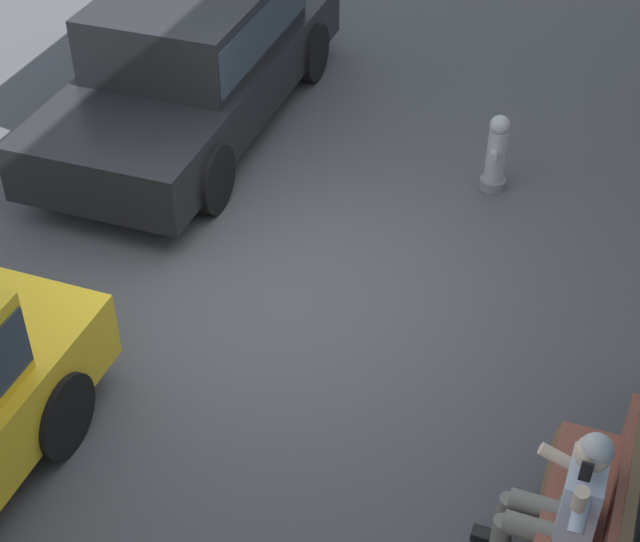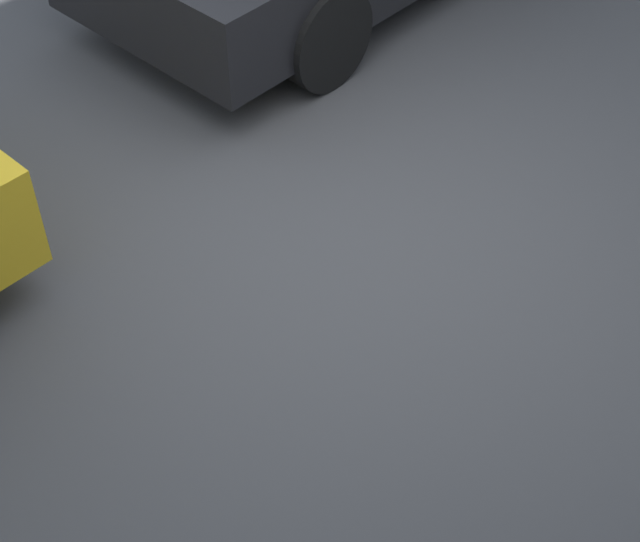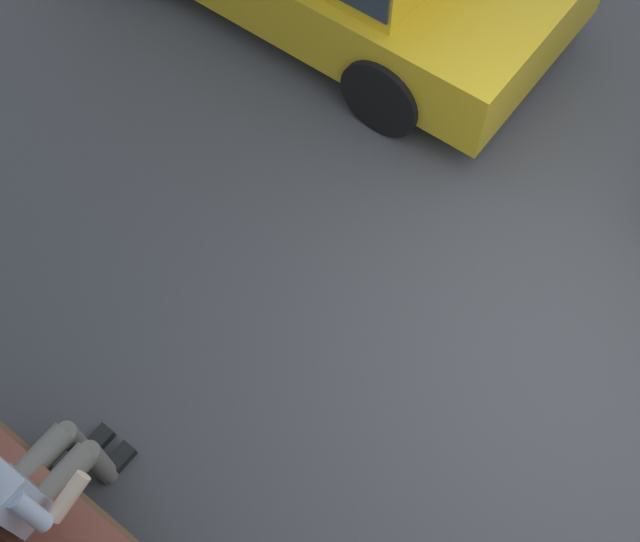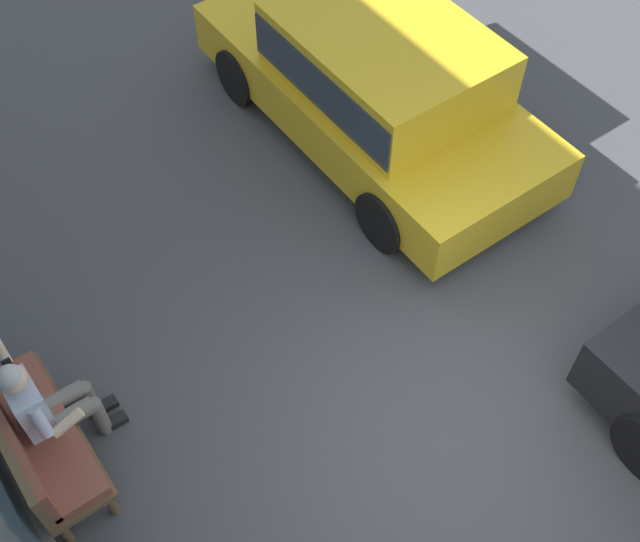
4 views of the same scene
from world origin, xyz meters
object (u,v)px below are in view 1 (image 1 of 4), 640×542
object	(u,v)px
bench	(598,515)
person_on_phone	(563,503)
parked_car_near	(195,52)
fire_hydrant	(496,154)

from	to	relation	value
bench	person_on_phone	world-z (taller)	person_on_phone
parked_car_near	fire_hydrant	world-z (taller)	parked_car_near
person_on_phone	fire_hydrant	size ratio (longest dim) A/B	1.61
bench	parked_car_near	world-z (taller)	parked_car_near
bench	fire_hydrant	distance (m)	4.43
bench	person_on_phone	distance (m)	0.28
bench	parked_car_near	size ratio (longest dim) A/B	0.33
bench	parked_car_near	xyz separation A→B (m)	(-4.33, -4.85, 0.29)
person_on_phone	parked_car_near	xyz separation A→B (m)	(-4.43, -4.63, 0.15)
fire_hydrant	bench	bearing A→B (deg)	20.21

